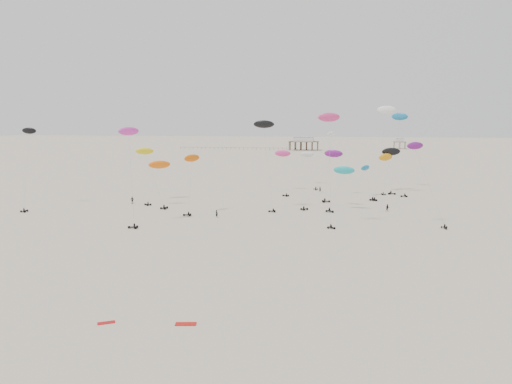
% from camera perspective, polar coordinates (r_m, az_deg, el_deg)
% --- Properties ---
extents(ground_plane, '(900.00, 900.00, 0.00)m').
position_cam_1_polar(ground_plane, '(211.29, 5.13, 2.39)').
color(ground_plane, beige).
extents(pavilion_main, '(21.00, 13.00, 9.80)m').
position_cam_1_polar(pavilion_main, '(360.95, 5.47, 5.45)').
color(pavilion_main, brown).
rests_on(pavilion_main, ground).
extents(pavilion_small, '(9.00, 7.00, 8.00)m').
position_cam_1_polar(pavilion_small, '(392.36, 16.10, 5.28)').
color(pavilion_small, brown).
rests_on(pavilion_small, ground).
extents(pier_fence, '(80.20, 0.20, 1.50)m').
position_cam_1_polar(pier_fence, '(368.63, -2.65, 5.00)').
color(pier_fence, black).
rests_on(pier_fence, ground).
extents(rig_0, '(7.01, 16.70, 17.06)m').
position_cam_1_polar(rig_0, '(165.23, 6.04, 3.58)').
color(rig_0, black).
rests_on(rig_0, ground).
extents(rig_1, '(6.45, 11.02, 20.29)m').
position_cam_1_polar(rig_1, '(133.77, -24.62, 4.06)').
color(rig_1, black).
rests_on(rig_1, ground).
extents(rig_2, '(3.86, 6.73, 13.75)m').
position_cam_1_polar(rig_2, '(114.24, -7.45, 2.33)').
color(rig_2, black).
rests_on(rig_2, ground).
extents(rig_3, '(8.62, 4.75, 17.16)m').
position_cam_1_polar(rig_3, '(104.97, 18.59, 2.60)').
color(rig_3, black).
rests_on(rig_3, ground).
extents(rig_4, '(4.66, 4.25, 22.94)m').
position_cam_1_polar(rig_4, '(99.33, 8.39, 6.27)').
color(rig_4, black).
rests_on(rig_4, ground).
extents(rig_5, '(10.11, 7.89, 15.06)m').
position_cam_1_polar(rig_5, '(122.16, 8.23, 3.20)').
color(rig_5, black).
rests_on(rig_5, ground).
extents(rig_6, '(6.89, 5.82, 10.87)m').
position_cam_1_polar(rig_6, '(118.89, 9.74, 1.64)').
color(rig_6, black).
rests_on(rig_6, ground).
extents(rig_7, '(4.95, 10.60, 10.18)m').
position_cam_1_polar(rig_7, '(140.84, 12.64, 1.67)').
color(rig_7, black).
rests_on(rig_7, ground).
extents(rig_8, '(6.74, 13.94, 26.32)m').
position_cam_1_polar(rig_8, '(145.20, 14.50, 7.65)').
color(rig_8, black).
rests_on(rig_8, ground).
extents(rig_9, '(6.04, 14.66, 16.06)m').
position_cam_1_polar(rig_9, '(150.32, 3.12, 3.75)').
color(rig_9, black).
rests_on(rig_9, ground).
extents(rig_10, '(8.30, 14.16, 14.62)m').
position_cam_1_polar(rig_10, '(153.30, 14.84, 3.33)').
color(rig_10, black).
rests_on(rig_10, ground).
extents(rig_11, '(3.67, 14.45, 20.05)m').
position_cam_1_polar(rig_11, '(136.12, 8.30, 2.92)').
color(rig_11, black).
rests_on(rig_11, ground).
extents(rig_12, '(5.53, 7.28, 20.13)m').
position_cam_1_polar(rig_12, '(103.57, -14.22, 3.93)').
color(rig_12, black).
rests_on(rig_12, ground).
extents(rig_13, '(6.42, 13.73, 12.93)m').
position_cam_1_polar(rig_13, '(136.14, -11.11, 2.69)').
color(rig_13, black).
rests_on(rig_13, ground).
extents(rig_14, '(7.00, 17.84, 25.58)m').
position_cam_1_polar(rig_14, '(160.14, 15.95, 6.88)').
color(rig_14, black).
rests_on(rig_14, ground).
extents(rig_15, '(6.56, 11.55, 14.52)m').
position_cam_1_polar(rig_15, '(155.01, 15.11, 4.12)').
color(rig_15, black).
rests_on(rig_15, ground).
extents(rig_16, '(9.20, 5.54, 14.86)m').
position_cam_1_polar(rig_16, '(124.34, -12.00, 2.80)').
color(rig_16, black).
rests_on(rig_16, ground).
extents(rig_17, '(5.93, 4.82, 21.56)m').
position_cam_1_polar(rig_17, '(117.41, 1.04, 6.46)').
color(rig_17, black).
rests_on(rig_17, ground).
extents(spectator_0, '(0.85, 0.74, 1.94)m').
position_cam_1_polar(spectator_0, '(110.61, -4.51, -2.91)').
color(spectator_0, black).
rests_on(spectator_0, ground).
extents(spectator_1, '(1.02, 0.63, 2.02)m').
position_cam_1_polar(spectator_1, '(121.46, 14.79, -2.16)').
color(spectator_1, black).
rests_on(spectator_1, ground).
extents(spectator_2, '(1.38, 0.86, 2.19)m').
position_cam_1_polar(spectator_2, '(132.08, -13.95, -1.31)').
color(spectator_2, black).
rests_on(spectator_2, ground).
extents(spectator_3, '(0.74, 0.56, 1.89)m').
position_cam_1_polar(spectator_3, '(150.68, 7.32, 0.02)').
color(spectator_3, black).
rests_on(spectator_3, ground).
extents(grounded_kite_a, '(2.33, 1.28, 0.08)m').
position_cam_1_polar(grounded_kite_a, '(54.69, -8.03, -14.75)').
color(grounded_kite_a, red).
rests_on(grounded_kite_a, ground).
extents(grounded_kite_b, '(1.91, 1.49, 0.07)m').
position_cam_1_polar(grounded_kite_b, '(56.76, -16.75, -14.15)').
color(grounded_kite_b, '#B40B0E').
rests_on(grounded_kite_b, ground).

